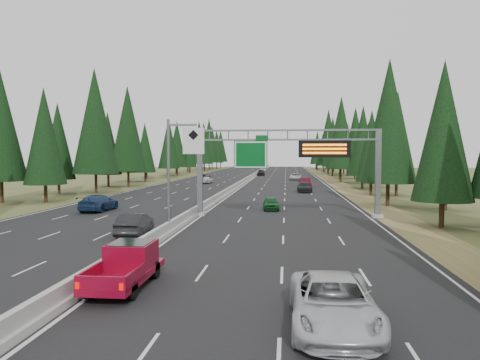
# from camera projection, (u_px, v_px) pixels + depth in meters

# --- Properties ---
(road) EXTENTS (32.00, 260.00, 0.08)m
(road) POSITION_uv_depth(u_px,v_px,m) (242.00, 184.00, 87.48)
(road) COLOR black
(road) RESTS_ON ground
(shoulder_right) EXTENTS (3.60, 260.00, 0.06)m
(shoulder_right) POSITION_uv_depth(u_px,v_px,m) (339.00, 185.00, 85.73)
(shoulder_right) COLOR olive
(shoulder_right) RESTS_ON ground
(shoulder_left) EXTENTS (3.60, 260.00, 0.06)m
(shoulder_left) POSITION_uv_depth(u_px,v_px,m) (150.00, 184.00, 89.24)
(shoulder_left) COLOR #495628
(shoulder_left) RESTS_ON ground
(median_barrier) EXTENTS (0.70, 260.00, 0.85)m
(median_barrier) POSITION_uv_depth(u_px,v_px,m) (242.00, 182.00, 87.46)
(median_barrier) COLOR #989993
(median_barrier) RESTS_ON road
(sign_gantry) EXTENTS (16.75, 0.98, 7.80)m
(sign_gantry) POSITION_uv_depth(u_px,v_px,m) (295.00, 159.00, 41.49)
(sign_gantry) COLOR slate
(sign_gantry) RESTS_ON road
(hov_sign_pole) EXTENTS (2.80, 0.50, 8.00)m
(hov_sign_pole) POSITION_uv_depth(u_px,v_px,m) (177.00, 168.00, 32.49)
(hov_sign_pole) COLOR slate
(hov_sign_pole) RESTS_ON road
(tree_row_right) EXTENTS (11.60, 244.14, 18.86)m
(tree_row_right) POSITION_uv_depth(u_px,v_px,m) (377.00, 131.00, 70.62)
(tree_row_right) COLOR black
(tree_row_right) RESTS_ON ground
(tree_row_left) EXTENTS (12.21, 244.39, 18.77)m
(tree_row_left) POSITION_uv_depth(u_px,v_px,m) (122.00, 135.00, 85.82)
(tree_row_left) COLOR black
(tree_row_left) RESTS_ON ground
(silver_minivan) EXTENTS (2.74, 5.88, 1.63)m
(silver_minivan) POSITION_uv_depth(u_px,v_px,m) (333.00, 303.00, 14.94)
(silver_minivan) COLOR silver
(silver_minivan) RESTS_ON road
(red_pickup) EXTENTS (1.93, 5.42, 1.77)m
(red_pickup) POSITION_uv_depth(u_px,v_px,m) (128.00, 262.00, 19.91)
(red_pickup) COLOR black
(red_pickup) RESTS_ON road
(car_ahead_green) EXTENTS (1.82, 3.91, 1.30)m
(car_ahead_green) POSITION_uv_depth(u_px,v_px,m) (271.00, 203.00, 47.04)
(car_ahead_green) COLOR #12511F
(car_ahead_green) RESTS_ON road
(car_ahead_dkred) EXTENTS (2.00, 4.80, 1.54)m
(car_ahead_dkred) POSITION_uv_depth(u_px,v_px,m) (305.00, 182.00, 80.37)
(car_ahead_dkred) COLOR #530B1C
(car_ahead_dkred) RESTS_ON road
(car_ahead_dkgrey) EXTENTS (2.16, 5.14, 1.48)m
(car_ahead_dkgrey) POSITION_uv_depth(u_px,v_px,m) (305.00, 187.00, 69.24)
(car_ahead_dkgrey) COLOR black
(car_ahead_dkgrey) RESTS_ON road
(car_ahead_white) EXTENTS (2.68, 5.33, 1.45)m
(car_ahead_white) POSITION_uv_depth(u_px,v_px,m) (295.00, 177.00, 102.73)
(car_ahead_white) COLOR silver
(car_ahead_white) RESTS_ON road
(car_ahead_far) EXTENTS (2.03, 4.86, 1.65)m
(car_ahead_far) POSITION_uv_depth(u_px,v_px,m) (261.00, 172.00, 124.29)
(car_ahead_far) COLOR black
(car_ahead_far) RESTS_ON road
(car_onc_near) EXTENTS (1.92, 4.78, 1.55)m
(car_onc_near) POSITION_uv_depth(u_px,v_px,m) (135.00, 224.00, 32.13)
(car_onc_near) COLOR black
(car_onc_near) RESTS_ON road
(car_onc_blue) EXTENTS (2.50, 5.69, 1.63)m
(car_onc_blue) POSITION_uv_depth(u_px,v_px,m) (99.00, 203.00, 46.08)
(car_onc_blue) COLOR navy
(car_onc_blue) RESTS_ON road
(car_onc_white) EXTENTS (1.84, 4.07, 1.36)m
(car_onc_white) POSITION_uv_depth(u_px,v_px,m) (208.00, 180.00, 90.25)
(car_onc_white) COLOR silver
(car_onc_white) RESTS_ON road
(car_onc_far) EXTENTS (2.54, 4.88, 1.31)m
(car_onc_far) POSITION_uv_depth(u_px,v_px,m) (204.00, 177.00, 102.50)
(car_onc_far) COLOR black
(car_onc_far) RESTS_ON road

